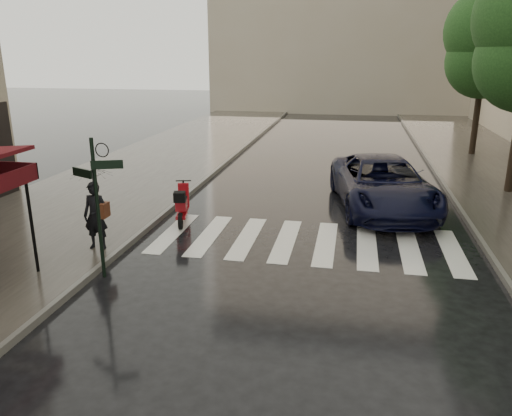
% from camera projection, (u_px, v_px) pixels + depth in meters
% --- Properties ---
extents(ground, '(120.00, 120.00, 0.00)m').
position_uv_depth(ground, '(85.00, 361.00, 8.03)').
color(ground, black).
rests_on(ground, ground).
extents(sidewalk_near, '(6.00, 60.00, 0.12)m').
position_uv_depth(sidewalk_near, '(135.00, 175.00, 20.09)').
color(sidewalk_near, '#38332D').
rests_on(sidewalk_near, ground).
extents(curb_near, '(0.12, 60.00, 0.16)m').
position_uv_depth(curb_near, '(208.00, 178.00, 19.52)').
color(curb_near, '#595651').
rests_on(curb_near, ground).
extents(curb_far, '(0.12, 60.00, 0.16)m').
position_uv_depth(curb_far, '(447.00, 189.00, 17.89)').
color(curb_far, '#595651').
rests_on(curb_far, ground).
extents(crosswalk, '(7.85, 3.20, 0.01)m').
position_uv_depth(crosswalk, '(306.00, 242.00, 13.11)').
color(crosswalk, silver).
rests_on(crosswalk, ground).
extents(signpost, '(1.17, 0.29, 3.10)m').
position_uv_depth(signpost, '(97.00, 197.00, 10.52)').
color(signpost, black).
rests_on(signpost, ground).
extents(tree_far, '(3.80, 3.80, 8.16)m').
position_uv_depth(tree_far, '(487.00, 37.00, 22.45)').
color(tree_far, black).
rests_on(tree_far, sidewalk_far).
extents(pedestrian_with_umbrella, '(1.00, 1.02, 2.46)m').
position_uv_depth(pedestrian_with_umbrella, '(93.00, 184.00, 11.89)').
color(pedestrian_with_umbrella, black).
rests_on(pedestrian_with_umbrella, sidewalk_near).
extents(scooter, '(0.68, 1.69, 1.12)m').
position_uv_depth(scooter, '(182.00, 206.00, 14.44)').
color(scooter, black).
rests_on(scooter, ground).
extents(parked_car, '(3.65, 6.21, 1.62)m').
position_uv_depth(parked_car, '(383.00, 184.00, 15.70)').
color(parked_car, black).
rests_on(parked_car, ground).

